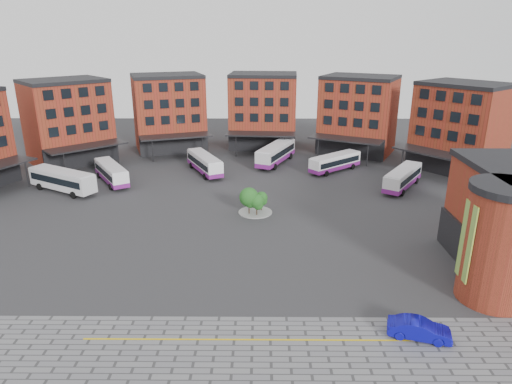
{
  "coord_description": "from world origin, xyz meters",
  "views": [
    {
      "loc": [
        2.51,
        -43.15,
        22.35
      ],
      "look_at": [
        2.12,
        8.75,
        4.0
      ],
      "focal_mm": 32.0,
      "sensor_mm": 36.0,
      "label": 1
    }
  ],
  "objects_px": {
    "bus_e": "(335,162)",
    "blue_car": "(419,329)",
    "bus_d": "(276,153)",
    "bus_f": "(403,178)",
    "bus_a": "(62,179)",
    "tree_island": "(253,200)",
    "bus_b": "(111,173)",
    "bus_c": "(205,163)"
  },
  "relations": [
    {
      "from": "bus_a",
      "to": "bus_d",
      "type": "distance_m",
      "value": 35.32
    },
    {
      "from": "bus_a",
      "to": "bus_f",
      "type": "xyz_separation_m",
      "value": [
        50.31,
        1.95,
        -0.29
      ]
    },
    {
      "from": "bus_c",
      "to": "bus_d",
      "type": "height_order",
      "value": "bus_d"
    },
    {
      "from": "bus_a",
      "to": "blue_car",
      "type": "distance_m",
      "value": 53.18
    },
    {
      "from": "bus_e",
      "to": "bus_f",
      "type": "relative_size",
      "value": 0.92
    },
    {
      "from": "bus_c",
      "to": "bus_d",
      "type": "bearing_deg",
      "value": -0.51
    },
    {
      "from": "bus_c",
      "to": "bus_e",
      "type": "distance_m",
      "value": 21.87
    },
    {
      "from": "bus_e",
      "to": "bus_f",
      "type": "distance_m",
      "value": 12.38
    },
    {
      "from": "bus_b",
      "to": "bus_f",
      "type": "bearing_deg",
      "value": -35.68
    },
    {
      "from": "bus_f",
      "to": "bus_e",
      "type": "bearing_deg",
      "value": 169.12
    },
    {
      "from": "tree_island",
      "to": "blue_car",
      "type": "distance_m",
      "value": 28.32
    },
    {
      "from": "bus_a",
      "to": "blue_car",
      "type": "height_order",
      "value": "bus_a"
    },
    {
      "from": "bus_a",
      "to": "bus_f",
      "type": "relative_size",
      "value": 1.1
    },
    {
      "from": "bus_c",
      "to": "bus_d",
      "type": "relative_size",
      "value": 0.89
    },
    {
      "from": "blue_car",
      "to": "bus_c",
      "type": "bearing_deg",
      "value": 41.48
    },
    {
      "from": "bus_c",
      "to": "bus_e",
      "type": "relative_size",
      "value": 1.15
    },
    {
      "from": "bus_d",
      "to": "bus_e",
      "type": "height_order",
      "value": "bus_d"
    },
    {
      "from": "bus_b",
      "to": "bus_c",
      "type": "height_order",
      "value": "bus_c"
    },
    {
      "from": "blue_car",
      "to": "bus_b",
      "type": "bearing_deg",
      "value": 58.09
    },
    {
      "from": "tree_island",
      "to": "bus_b",
      "type": "xyz_separation_m",
      "value": [
        -22.24,
        12.86,
        -0.32
      ]
    },
    {
      "from": "bus_d",
      "to": "bus_e",
      "type": "bearing_deg",
      "value": -1.86
    },
    {
      "from": "bus_a",
      "to": "bus_b",
      "type": "distance_m",
      "value": 7.26
    },
    {
      "from": "tree_island",
      "to": "bus_f",
      "type": "distance_m",
      "value": 24.58
    },
    {
      "from": "bus_f",
      "to": "blue_car",
      "type": "relative_size",
      "value": 2.17
    },
    {
      "from": "bus_a",
      "to": "blue_car",
      "type": "xyz_separation_m",
      "value": [
        41.14,
        -33.67,
        -1.15
      ]
    },
    {
      "from": "tree_island",
      "to": "bus_e",
      "type": "relative_size",
      "value": 0.46
    },
    {
      "from": "tree_island",
      "to": "bus_f",
      "type": "height_order",
      "value": "tree_island"
    },
    {
      "from": "bus_b",
      "to": "bus_c",
      "type": "xyz_separation_m",
      "value": [
        13.88,
        5.36,
        0.05
      ]
    },
    {
      "from": "bus_d",
      "to": "tree_island",
      "type": "bearing_deg",
      "value": -74.96
    },
    {
      "from": "bus_a",
      "to": "bus_c",
      "type": "xyz_separation_m",
      "value": [
        19.73,
        9.65,
        -0.26
      ]
    },
    {
      "from": "bus_e",
      "to": "bus_f",
      "type": "height_order",
      "value": "bus_f"
    },
    {
      "from": "bus_e",
      "to": "blue_car",
      "type": "distance_m",
      "value": 44.4
    },
    {
      "from": "bus_a",
      "to": "bus_e",
      "type": "bearing_deg",
      "value": -46.05
    },
    {
      "from": "bus_e",
      "to": "blue_car",
      "type": "bearing_deg",
      "value": -39.89
    },
    {
      "from": "tree_island",
      "to": "bus_e",
      "type": "xyz_separation_m",
      "value": [
        13.47,
        19.29,
        -0.36
      ]
    },
    {
      "from": "bus_c",
      "to": "bus_b",
      "type": "bearing_deg",
      "value": 175.02
    },
    {
      "from": "bus_b",
      "to": "bus_a",
      "type": "bearing_deg",
      "value": -176.41
    },
    {
      "from": "bus_d",
      "to": "bus_f",
      "type": "relative_size",
      "value": 1.19
    },
    {
      "from": "bus_a",
      "to": "bus_c",
      "type": "distance_m",
      "value": 21.97
    },
    {
      "from": "tree_island",
      "to": "blue_car",
      "type": "height_order",
      "value": "tree_island"
    },
    {
      "from": "bus_a",
      "to": "bus_d",
      "type": "relative_size",
      "value": 0.92
    },
    {
      "from": "bus_e",
      "to": "tree_island",
      "type": "bearing_deg",
      "value": -74.27
    }
  ]
}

